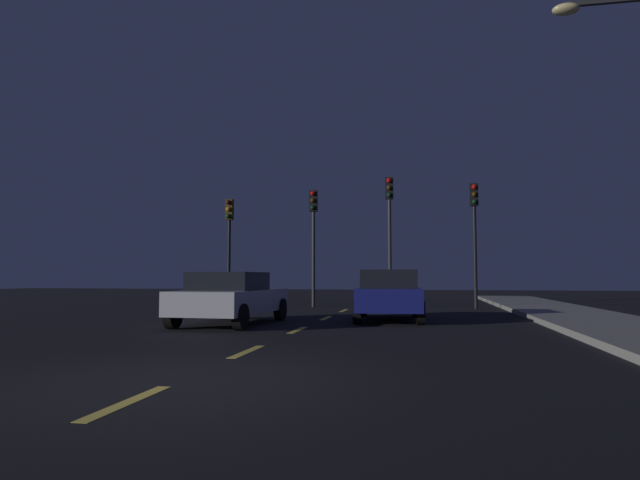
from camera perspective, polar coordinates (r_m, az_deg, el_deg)
ground_plane at (r=13.74m, az=-1.76°, el=-9.17°), size 80.00×80.00×0.00m
sidewalk_curb_right at (r=14.15m, az=29.75°, el=-8.21°), size 3.00×40.00×0.15m
lane_stripe_nearest at (r=6.08m, az=-19.48°, el=-15.70°), size 0.16×1.60×0.01m
lane_stripe_second at (r=9.52m, az=-7.64°, el=-11.49°), size 0.16×1.60×0.01m
lane_stripe_third at (r=13.16m, az=-2.34°, el=-9.39°), size 0.16×1.60×0.01m
lane_stripe_fourth at (r=16.87m, az=0.63°, el=-8.17°), size 0.16×1.60×0.01m
lane_stripe_fifth at (r=20.61m, az=2.51°, el=-7.38°), size 0.16×1.60×0.01m
lane_stripe_sixth at (r=24.37m, az=3.81°, el=-6.83°), size 0.16×1.60×0.01m
traffic_signal_far_left at (r=24.00m, az=-9.49°, el=0.97°), size 0.32×0.38×4.64m
traffic_signal_center_left at (r=22.99m, az=-0.70°, el=1.59°), size 0.32×0.38×4.93m
traffic_signal_center_right at (r=22.61m, az=7.29°, el=2.43°), size 0.32×0.38×5.37m
traffic_signal_far_right at (r=22.63m, az=15.87°, el=1.94°), size 0.32×0.38×5.00m
car_stopped_ahead at (r=16.18m, az=7.23°, el=-5.67°), size 2.10×4.18×1.47m
car_adjacent_lane at (r=14.84m, az=-9.30°, el=-5.92°), size 2.13×4.33×1.39m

